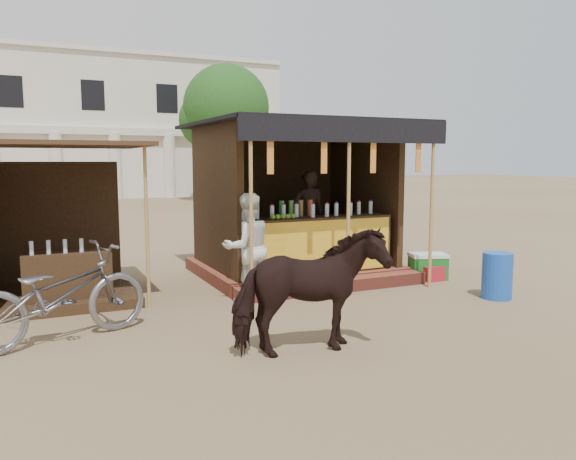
# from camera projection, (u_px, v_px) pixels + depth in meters

# --- Properties ---
(ground) EXTENTS (120.00, 120.00, 0.00)m
(ground) POSITION_uv_depth(u_px,v_px,m) (342.00, 332.00, 6.96)
(ground) COLOR #846B4C
(ground) RESTS_ON ground
(main_stall) EXTENTS (3.60, 3.61, 2.78)m
(main_stall) POSITION_uv_depth(u_px,v_px,m) (298.00, 220.00, 10.29)
(main_stall) COLOR brown
(main_stall) RESTS_ON ground
(secondary_stall) EXTENTS (2.40, 2.40, 2.38)m
(secondary_stall) POSITION_uv_depth(u_px,v_px,m) (52.00, 245.00, 8.45)
(secondary_stall) COLOR #3A2615
(secondary_stall) RESTS_ON ground
(cow) EXTENTS (1.71, 0.87, 1.40)m
(cow) POSITION_uv_depth(u_px,v_px,m) (310.00, 292.00, 6.09)
(cow) COLOR black
(cow) RESTS_ON ground
(motorbike) EXTENTS (2.28, 1.41, 1.13)m
(motorbike) POSITION_uv_depth(u_px,v_px,m) (59.00, 295.00, 6.52)
(motorbike) COLOR gray
(motorbike) RESTS_ON ground
(bystander) EXTENTS (0.84, 0.68, 1.64)m
(bystander) POSITION_uv_depth(u_px,v_px,m) (247.00, 247.00, 8.46)
(bystander) COLOR silver
(bystander) RESTS_ON ground
(blue_barrel) EXTENTS (0.49, 0.49, 0.71)m
(blue_barrel) POSITION_uv_depth(u_px,v_px,m) (497.00, 276.00, 8.63)
(blue_barrel) COLOR #184CB7
(blue_barrel) RESTS_ON ground
(red_crate) EXTENTS (0.45, 0.40, 0.26)m
(red_crate) POSITION_uv_depth(u_px,v_px,m) (431.00, 273.00, 10.00)
(red_crate) COLOR #AD1C28
(red_crate) RESTS_ON ground
(cooler) EXTENTS (0.75, 0.63, 0.46)m
(cooler) POSITION_uv_depth(u_px,v_px,m) (428.00, 266.00, 10.08)
(cooler) COLOR #197122
(cooler) RESTS_ON ground
(background_building) EXTENTS (26.00, 7.45, 8.18)m
(background_building) POSITION_uv_depth(u_px,v_px,m) (52.00, 128.00, 32.58)
(background_building) COLOR silver
(background_building) RESTS_ON ground
(tree) EXTENTS (4.50, 4.40, 7.00)m
(tree) POSITION_uv_depth(u_px,v_px,m) (222.00, 111.00, 28.75)
(tree) COLOR #382314
(tree) RESTS_ON ground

